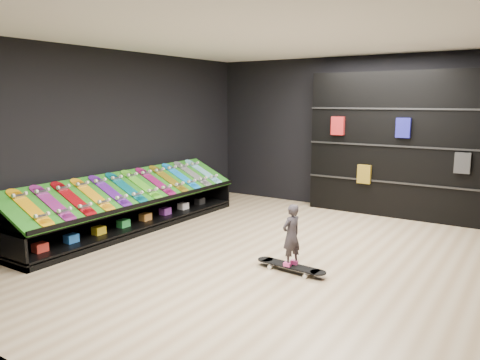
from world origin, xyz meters
The scene contains 22 objects.
floor centered at (0.00, 0.00, 0.00)m, with size 6.00×7.00×0.01m, color tan.
ceiling centered at (0.00, 0.00, 3.00)m, with size 6.00×7.00×0.01m, color white.
wall_back centered at (0.00, 3.50, 1.50)m, with size 6.00×0.02×3.00m, color black.
wall_front centered at (0.00, -3.50, 1.50)m, with size 6.00×0.02×3.00m, color black.
wall_left centered at (-3.00, 0.00, 1.50)m, with size 0.02×7.00×3.00m, color black.
display_rack centered at (-2.55, 0.00, 0.25)m, with size 0.90×4.50×0.50m, color black, non-canonical shape.
turf_ramp centered at (-2.50, 0.00, 0.71)m, with size 1.00×4.50×0.04m, color #18630F.
back_shelving centered at (0.96, 3.32, 1.34)m, with size 3.34×0.39×2.67m, color black.
floor_skateboard centered at (0.64, -0.36, 0.04)m, with size 0.98×0.22×0.09m, color black, non-canonical shape.
child centered at (0.64, -0.36, 0.33)m, with size 0.18×0.13×0.48m, color black.
display_board_0 centered at (-2.49, -1.90, 0.74)m, with size 0.98×0.22×0.09m, color yellow, non-canonical shape.
display_board_1 centered at (-2.49, -1.55, 0.74)m, with size 0.98×0.22×0.09m, color #2626BF, non-canonical shape.
display_board_2 centered at (-2.49, -1.21, 0.74)m, with size 0.98×0.22×0.09m, color red, non-canonical shape.
display_board_3 centered at (-2.49, -0.86, 0.74)m, with size 0.98×0.22×0.09m, color orange, non-canonical shape.
display_board_4 centered at (-2.49, -0.52, 0.74)m, with size 0.98×0.22×0.09m, color purple, non-canonical shape.
display_board_5 centered at (-2.49, -0.17, 0.74)m, with size 0.98×0.22×0.09m, color #0C8C99, non-canonical shape.
display_board_6 centered at (-2.49, 0.17, 0.74)m, with size 0.98×0.22×0.09m, color green, non-canonical shape.
display_board_7 centered at (-2.49, 0.52, 0.74)m, with size 0.98×0.22×0.09m, color #E5198C, non-canonical shape.
display_board_8 centered at (-2.49, 0.86, 0.74)m, with size 0.98×0.22×0.09m, color yellow, non-canonical shape.
display_board_9 centered at (-2.49, 1.21, 0.74)m, with size 0.98×0.22×0.09m, color blue, non-canonical shape.
display_board_10 centered at (-2.49, 1.55, 0.74)m, with size 0.98×0.22×0.09m, color black, non-canonical shape.
display_board_11 centered at (-2.49, 1.90, 0.74)m, with size 0.98×0.22×0.09m, color #0CB2E5, non-canonical shape.
Camera 1 is at (3.20, -5.46, 2.16)m, focal length 35.00 mm.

